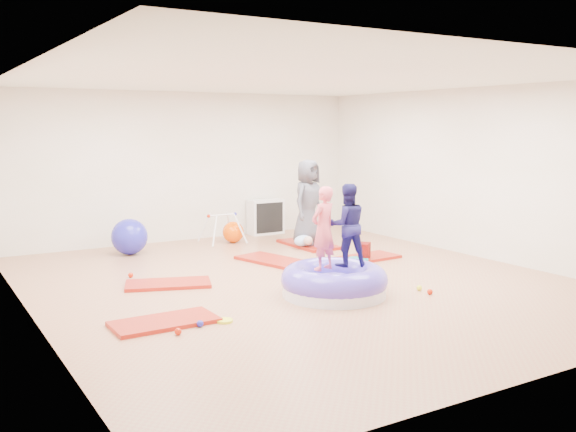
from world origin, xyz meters
TOP-DOWN VIEW (x-y plane):
  - room at (0.00, 0.00)m, footprint 7.01×8.01m
  - gym_mat_front_left at (-2.29, -0.86)m, footprint 1.16×0.59m
  - gym_mat_mid_left at (-1.64, 0.76)m, footprint 1.27×0.92m
  - gym_mat_center_back at (0.35, 1.39)m, footprint 0.89×1.31m
  - gym_mat_right at (1.78, 0.77)m, footprint 1.14×0.62m
  - gym_mat_rear_right at (1.61, 2.24)m, footprint 0.64×1.27m
  - inflatable_cushion at (0.01, -0.84)m, footprint 1.38×1.38m
  - child_pink at (-0.13, -0.79)m, footprint 0.45×0.36m
  - child_navy at (0.25, -0.76)m, footprint 0.63×0.56m
  - adult_caregiver at (1.55, 2.19)m, footprint 0.88×0.76m
  - infant at (1.36, 2.00)m, footprint 0.34×0.35m
  - ball_pit_balls at (-0.21, -0.07)m, footprint 3.86×3.63m
  - exercise_ball_blue at (-1.43, 3.14)m, footprint 0.61×0.61m
  - exercise_ball_orange at (0.57, 3.24)m, footprint 0.40×0.40m
  - infant_play_gym at (0.35, 3.25)m, footprint 0.72×0.69m
  - cube_shelf at (1.57, 3.79)m, footprint 0.70×0.34m
  - balance_disc at (1.48, 0.59)m, footprint 0.34×0.34m
  - backpack at (1.66, 0.66)m, footprint 0.30×0.29m
  - yellow_toy at (-1.69, -1.13)m, footprint 0.19×0.19m

SIDE VIEW (x-z plane):
  - yellow_toy at x=-1.69m, z-range 0.00..0.03m
  - gym_mat_right at x=1.78m, z-range 0.00..0.05m
  - gym_mat_mid_left at x=-1.64m, z-range 0.00..0.05m
  - gym_mat_front_left at x=-2.29m, z-range 0.00..0.05m
  - gym_mat_center_back at x=0.35m, z-range 0.00..0.05m
  - gym_mat_rear_right at x=1.61m, z-range 0.00..0.05m
  - ball_pit_balls at x=-0.21m, z-range 0.00..0.08m
  - balance_disc at x=1.48m, z-range 0.00..0.08m
  - backpack at x=1.66m, z-range 0.00..0.30m
  - infant at x=1.36m, z-range 0.05..0.26m
  - inflatable_cushion at x=0.01m, z-range -0.05..0.39m
  - exercise_ball_orange at x=0.57m, z-range 0.00..0.40m
  - exercise_ball_blue at x=-1.43m, z-range 0.00..0.61m
  - cube_shelf at x=1.57m, z-range 0.00..0.70m
  - infant_play_gym at x=0.35m, z-range 0.09..0.65m
  - adult_caregiver at x=1.55m, z-range 0.05..1.58m
  - child_pink at x=-0.13m, z-range 0.40..1.47m
  - child_navy at x=0.25m, z-range 0.40..1.48m
  - room at x=0.00m, z-range 0.00..2.80m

